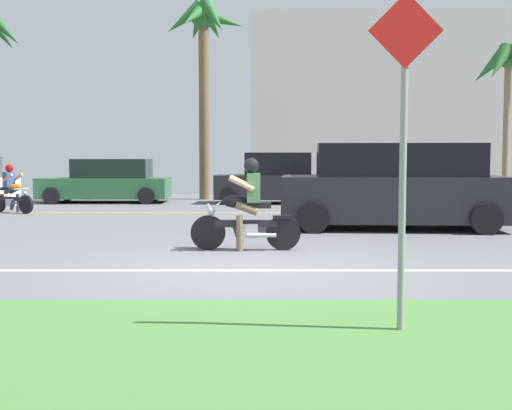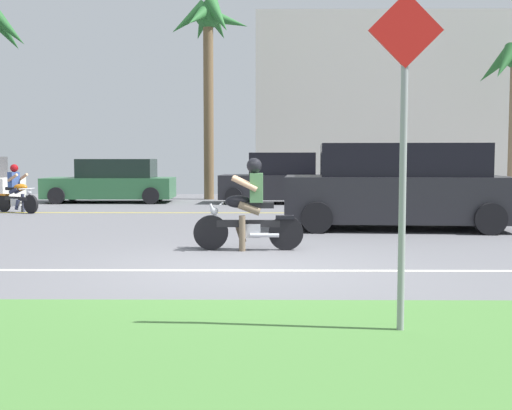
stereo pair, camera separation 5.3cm
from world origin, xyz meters
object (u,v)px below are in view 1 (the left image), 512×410
motorcyclist (250,211)px  street_sign (407,132)px  parked_car_1 (111,182)px  suv_nearby (398,187)px  parked_car_2 (277,180)px  palm_tree_0 (207,36)px  motorcyclist_distant (15,192)px

motorcyclist → street_sign: 5.43m
parked_car_1 → street_sign: size_ratio=1.50×
motorcyclist → suv_nearby: (3.14, 3.21, 0.25)m
parked_car_1 → parked_car_2: (5.70, -0.43, 0.08)m
palm_tree_0 → street_sign: size_ratio=2.51×
parked_car_1 → palm_tree_0: bearing=27.2°
suv_nearby → motorcyclist: bearing=-134.3°
parked_car_1 → suv_nearby: bearing=-45.1°
motorcyclist → palm_tree_0: size_ratio=0.25×
parked_car_1 → palm_tree_0: (3.21, 1.65, 5.22)m
palm_tree_0 → parked_car_2: bearing=-39.8°
parked_car_1 → parked_car_2: bearing=-4.3°
motorcyclist → parked_car_1: 12.34m
motorcyclist → motorcyclist_distant: 9.78m
parked_car_2 → street_sign: size_ratio=1.33×
motorcyclist_distant → street_sign: street_sign is taller
motorcyclist_distant → motorcyclist: bearing=-47.2°
parked_car_1 → motorcyclist_distant: bearing=-112.4°
parked_car_1 → palm_tree_0: palm_tree_0 is taller
suv_nearby → motorcyclist_distant: (-9.78, 3.97, -0.32)m
suv_nearby → parked_car_1: 11.44m
suv_nearby → parked_car_1: (-8.08, 8.10, -0.20)m
parked_car_2 → street_sign: street_sign is taller
parked_car_1 → parked_car_2: parked_car_2 is taller
palm_tree_0 → motorcyclist_distant: size_ratio=5.03×
motorcyclist → parked_car_2: size_ratio=0.47×
suv_nearby → motorcyclist_distant: 10.56m
street_sign → suv_nearby: bearing=78.2°
palm_tree_0 → motorcyclist: bearing=-82.4°
parked_car_2 → street_sign: (0.63, -16.01, 0.96)m
motorcyclist → parked_car_2: bearing=86.0°
motorcyclist → parked_car_1: (-4.94, 11.31, 0.05)m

